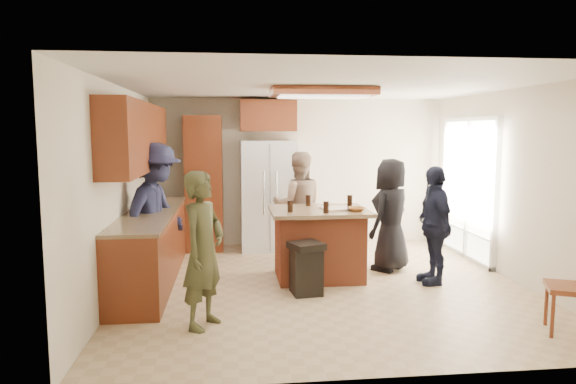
{
  "coord_description": "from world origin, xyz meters",
  "views": [
    {
      "loc": [
        -1.15,
        -6.27,
        1.95
      ],
      "look_at": [
        -0.41,
        0.43,
        1.15
      ],
      "focal_mm": 32.0,
      "sensor_mm": 36.0,
      "label": 1
    }
  ],
  "objects": [
    {
      "name": "trash_bin",
      "position": [
        -0.27,
        -0.33,
        0.32
      ],
      "size": [
        0.47,
        0.47,
        0.63
      ],
      "color": "black",
      "rests_on": "ground"
    },
    {
      "name": "back_wall_units",
      "position": [
        -1.33,
        2.2,
        1.38
      ],
      "size": [
        1.8,
        0.6,
        2.45
      ],
      "color": "maroon",
      "rests_on": "ground"
    },
    {
      "name": "spindle_chair",
      "position": [
        2.09,
        -1.82,
        0.45
      ],
      "size": [
        0.55,
        0.55,
        0.99
      ],
      "color": "maroon",
      "rests_on": "ground"
    },
    {
      "name": "island_items",
      "position": [
        0.21,
        0.24,
        0.97
      ],
      "size": [
        1.02,
        0.73,
        0.15
      ],
      "color": "silver",
      "rests_on": "kitchen_island"
    },
    {
      "name": "kitchen_island",
      "position": [
        -0.01,
        0.33,
        0.47
      ],
      "size": [
        1.28,
        1.03,
        0.93
      ],
      "color": "#A6472A",
      "rests_on": "ground"
    },
    {
      "name": "person_behind_left",
      "position": [
        -0.13,
        1.45,
        0.82
      ],
      "size": [
        0.81,
        0.51,
        1.65
      ],
      "primitive_type": "imported",
      "rotation": [
        0.0,
        0.0,
        3.12
      ],
      "color": "#A0836D",
      "rests_on": "ground"
    },
    {
      "name": "person_behind_right",
      "position": [
        1.06,
        0.62,
        0.79
      ],
      "size": [
        0.9,
        0.89,
        1.58
      ],
      "primitive_type": "imported",
      "rotation": [
        0.0,
        0.0,
        3.91
      ],
      "color": "black",
      "rests_on": "ground"
    },
    {
      "name": "person_counter",
      "position": [
        -2.12,
        0.38,
        0.9
      ],
      "size": [
        0.94,
        1.29,
        1.81
      ],
      "primitive_type": "imported",
      "rotation": [
        0.0,
        0.0,
        1.18
      ],
      "color": "#191A32",
      "rests_on": "ground"
    },
    {
      "name": "room_shell",
      "position": [
        4.37,
        1.64,
        0.87
      ],
      "size": [
        8.0,
        5.2,
        5.0
      ],
      "color": "tan",
      "rests_on": "ground"
    },
    {
      "name": "refrigerator",
      "position": [
        -0.55,
        2.12,
        0.9
      ],
      "size": [
        0.9,
        0.76,
        1.8
      ],
      "color": "white",
      "rests_on": "ground"
    },
    {
      "name": "person_side_right",
      "position": [
        1.42,
        -0.05,
        0.76
      ],
      "size": [
        0.46,
        0.89,
        1.51
      ],
      "primitive_type": "imported",
      "rotation": [
        0.0,
        0.0,
        -1.57
      ],
      "color": "#181B30",
      "rests_on": "ground"
    },
    {
      "name": "left_cabinetry",
      "position": [
        -2.24,
        0.4,
        0.96
      ],
      "size": [
        0.64,
        3.0,
        2.3
      ],
      "color": "maroon",
      "rests_on": "ground"
    },
    {
      "name": "person_front_left",
      "position": [
        -1.44,
        -1.24,
        0.78
      ],
      "size": [
        0.64,
        0.7,
        1.57
      ],
      "primitive_type": "imported",
      "rotation": [
        0.0,
        0.0,
        1.07
      ],
      "color": "#3E3F25",
      "rests_on": "ground"
    }
  ]
}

